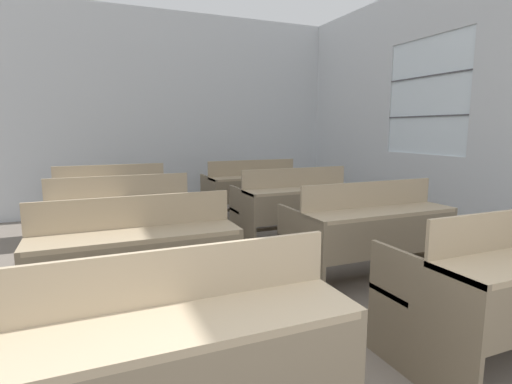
{
  "coord_description": "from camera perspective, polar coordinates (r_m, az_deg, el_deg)",
  "views": [
    {
      "loc": [
        -0.91,
        -0.15,
        1.3
      ],
      "look_at": [
        0.5,
        3.18,
        0.73
      ],
      "focal_mm": 28.0,
      "sensor_mm": 36.0,
      "label": 1
    }
  ],
  "objects": [
    {
      "name": "bench_front_left",
      "position": [
        1.66,
        -11.83,
        -21.95
      ],
      "size": [
        1.27,
        0.73,
        0.87
      ],
      "color": "#83735D",
      "rests_on": "ground_plane"
    },
    {
      "name": "wall_right_with_window",
      "position": [
        5.11,
        28.19,
        10.58
      ],
      "size": [
        0.06,
        6.26,
        3.09
      ],
      "color": "silver",
      "rests_on": "ground_plane"
    },
    {
      "name": "bench_second_left",
      "position": [
        2.79,
        -16.77,
        -9.07
      ],
      "size": [
        1.27,
        0.73,
        0.87
      ],
      "color": "#786952",
      "rests_on": "ground_plane"
    },
    {
      "name": "bench_second_right",
      "position": [
        3.47,
        15.61,
        -5.45
      ],
      "size": [
        1.27,
        0.73,
        0.87
      ],
      "color": "#7E6E57",
      "rests_on": "ground_plane"
    },
    {
      "name": "bench_front_right",
      "position": [
        2.67,
        32.56,
        -10.92
      ],
      "size": [
        1.27,
        0.73,
        0.87
      ],
      "color": "#7A6B54",
      "rests_on": "ground_plane"
    },
    {
      "name": "wall_back",
      "position": [
        6.51,
        -15.14,
        10.86
      ],
      "size": [
        6.14,
        0.06,
        3.09
      ],
      "color": "silver",
      "rests_on": "ground_plane"
    },
    {
      "name": "bench_third_right",
      "position": [
        4.5,
        5.59,
        -1.88
      ],
      "size": [
        1.27,
        0.73,
        0.87
      ],
      "color": "#807059",
      "rests_on": "ground_plane"
    },
    {
      "name": "bench_back_left",
      "position": [
        5.19,
        -19.91,
        -0.92
      ],
      "size": [
        1.27,
        0.73,
        0.87
      ],
      "color": "#81725B",
      "rests_on": "ground_plane"
    },
    {
      "name": "bench_back_right",
      "position": [
        5.59,
        -0.54,
        0.3
      ],
      "size": [
        1.27,
        0.73,
        0.87
      ],
      "color": "#796A53",
      "rests_on": "ground_plane"
    },
    {
      "name": "bench_third_left",
      "position": [
        3.97,
        -18.69,
        -3.78
      ],
      "size": [
        1.27,
        0.73,
        0.87
      ],
      "color": "#80715A",
      "rests_on": "ground_plane"
    }
  ]
}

